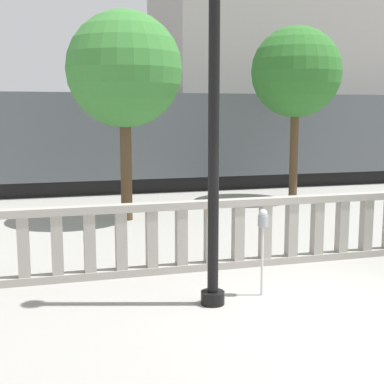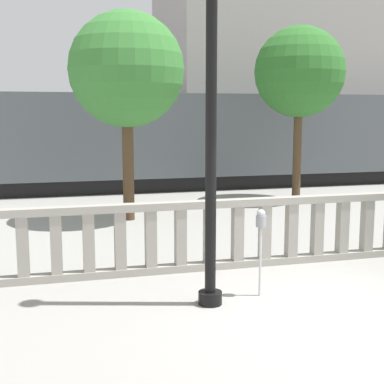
{
  "view_description": "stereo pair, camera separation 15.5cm",
  "coord_description": "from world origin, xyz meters",
  "px_view_note": "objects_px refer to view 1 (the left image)",
  "views": [
    {
      "loc": [
        -4.13,
        -6.58,
        2.98
      ],
      "look_at": [
        -1.2,
        3.82,
        1.35
      ],
      "focal_mm": 50.0,
      "sensor_mm": 36.0,
      "label": 1
    },
    {
      "loc": [
        -3.98,
        -6.62,
        2.98
      ],
      "look_at": [
        -1.2,
        3.82,
        1.35
      ],
      "focal_mm": 50.0,
      "sensor_mm": 36.0,
      "label": 2
    }
  ],
  "objects_px": {
    "train_near": "(244,138)",
    "tree_left": "(124,70)",
    "lamppost": "(214,67)",
    "tree_right": "(296,73)",
    "parking_meter": "(263,227)",
    "train_far": "(2,128)"
  },
  "relations": [
    {
      "from": "lamppost",
      "to": "tree_right",
      "type": "bearing_deg",
      "value": 56.87
    },
    {
      "from": "parking_meter",
      "to": "tree_right",
      "type": "bearing_deg",
      "value": 60.76
    },
    {
      "from": "train_near",
      "to": "tree_left",
      "type": "xyz_separation_m",
      "value": [
        -5.72,
        -5.83,
        2.16
      ]
    },
    {
      "from": "lamppost",
      "to": "train_near",
      "type": "bearing_deg",
      "value": 66.79
    },
    {
      "from": "train_near",
      "to": "parking_meter",
      "type": "bearing_deg",
      "value": -109.96
    },
    {
      "from": "train_near",
      "to": "tree_left",
      "type": "relative_size",
      "value": 5.07
    },
    {
      "from": "train_far",
      "to": "lamppost",
      "type": "bearing_deg",
      "value": -79.98
    },
    {
      "from": "parking_meter",
      "to": "train_far",
      "type": "bearing_deg",
      "value": 101.95
    },
    {
      "from": "train_near",
      "to": "tree_right",
      "type": "height_order",
      "value": "tree_right"
    },
    {
      "from": "parking_meter",
      "to": "train_near",
      "type": "relative_size",
      "value": 0.05
    },
    {
      "from": "parking_meter",
      "to": "train_far",
      "type": "xyz_separation_m",
      "value": [
        -5.61,
        26.52,
        0.84
      ]
    },
    {
      "from": "lamppost",
      "to": "parking_meter",
      "type": "bearing_deg",
      "value": 10.72
    },
    {
      "from": "tree_left",
      "to": "tree_right",
      "type": "distance_m",
      "value": 6.16
    },
    {
      "from": "train_near",
      "to": "train_far",
      "type": "bearing_deg",
      "value": 126.03
    },
    {
      "from": "parking_meter",
      "to": "train_near",
      "type": "bearing_deg",
      "value": 70.04
    },
    {
      "from": "train_far",
      "to": "tree_left",
      "type": "bearing_deg",
      "value": -77.35
    },
    {
      "from": "train_far",
      "to": "tree_right",
      "type": "relative_size",
      "value": 3.57
    },
    {
      "from": "parking_meter",
      "to": "tree_left",
      "type": "height_order",
      "value": "tree_left"
    },
    {
      "from": "parking_meter",
      "to": "train_far",
      "type": "relative_size",
      "value": 0.07
    },
    {
      "from": "tree_right",
      "to": "tree_left",
      "type": "bearing_deg",
      "value": -163.55
    },
    {
      "from": "train_near",
      "to": "lamppost",
      "type": "bearing_deg",
      "value": -113.21
    },
    {
      "from": "parking_meter",
      "to": "tree_left",
      "type": "bearing_deg",
      "value": 99.86
    }
  ]
}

